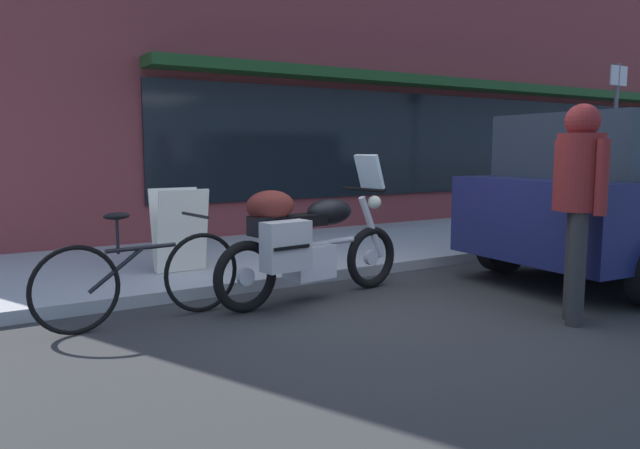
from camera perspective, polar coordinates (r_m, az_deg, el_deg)
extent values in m
plane|color=#2C2C2C|center=(5.61, 5.70, -7.99)|extent=(80.00, 80.00, 0.00)
cube|color=brown|center=(13.35, 16.34, 15.69)|extent=(20.93, 0.35, 7.03)
cube|color=black|center=(13.05, 16.71, 7.20)|extent=(14.65, 0.06, 1.80)
cube|color=#1E471E|center=(12.96, 17.64, 12.04)|extent=(14.65, 0.60, 0.16)
torus|color=black|center=(6.42, 4.81, -3.09)|extent=(0.66, 0.17, 0.65)
cylinder|color=silver|center=(6.42, 4.81, -3.09)|extent=(0.17, 0.08, 0.16)
torus|color=black|center=(5.48, -6.98, -4.87)|extent=(0.66, 0.17, 0.65)
cylinder|color=silver|center=(5.48, -6.98, -4.87)|extent=(0.17, 0.08, 0.16)
cube|color=silver|center=(5.88, -1.00, -3.51)|extent=(0.47, 0.35, 0.32)
cylinder|color=silver|center=(5.88, -0.62, -1.83)|extent=(1.01, 0.18, 0.06)
ellipsoid|color=black|center=(5.97, 0.89, 1.21)|extent=(0.55, 0.34, 0.26)
cube|color=black|center=(5.72, -2.35, 0.34)|extent=(0.62, 0.31, 0.11)
cube|color=black|center=(5.53, -5.09, -0.12)|extent=(0.30, 0.25, 0.18)
cylinder|color=silver|center=(6.37, 4.84, -0.26)|extent=(0.35, 0.11, 0.67)
cylinder|color=black|center=(6.25, 4.09, 3.30)|extent=(0.11, 0.62, 0.04)
cube|color=silver|center=(6.30, 4.63, 4.96)|extent=(0.19, 0.34, 0.35)
sphere|color=#EAEACC|center=(6.37, 5.13, 2.10)|extent=(0.14, 0.14, 0.14)
cube|color=#ACACAC|center=(5.38, -3.20, -2.02)|extent=(0.46, 0.25, 0.44)
cube|color=black|center=(5.29, -2.63, -2.18)|extent=(0.37, 0.06, 0.03)
ellipsoid|color=#591E19|center=(5.54, -4.68, 1.77)|extent=(0.51, 0.38, 0.28)
torus|color=black|center=(5.55, -11.03, -4.45)|extent=(0.72, 0.12, 0.72)
torus|color=black|center=(5.16, -21.95, -5.72)|extent=(0.72, 0.12, 0.72)
cylinder|color=black|center=(5.28, -16.39, -2.11)|extent=(0.60, 0.10, 0.04)
cylinder|color=black|center=(5.24, -18.55, -4.06)|extent=(0.47, 0.09, 0.34)
cylinder|color=black|center=(5.20, -18.45, -1.00)|extent=(0.03, 0.03, 0.30)
ellipsoid|color=black|center=(5.18, -18.52, 0.75)|extent=(0.23, 0.12, 0.06)
cylinder|color=black|center=(5.45, -11.62, 0.85)|extent=(0.08, 0.48, 0.03)
cylinder|color=black|center=(7.56, 16.71, -1.78)|extent=(0.67, 0.26, 0.66)
cylinder|color=#282828|center=(5.63, 22.65, -3.52)|extent=(0.14, 0.14, 0.95)
cylinder|color=#282828|center=(5.43, 22.91, -3.90)|extent=(0.14, 0.14, 0.95)
cylinder|color=maroon|center=(5.45, 23.17, 4.52)|extent=(0.44, 0.44, 0.64)
sphere|color=maroon|center=(5.45, 23.39, 8.90)|extent=(0.28, 0.28, 0.28)
sphere|color=tan|center=(5.49, 23.84, 8.86)|extent=(0.17, 0.17, 0.17)
cylinder|color=maroon|center=(5.61, 21.51, 4.33)|extent=(0.10, 0.10, 0.60)
cylinder|color=maroon|center=(5.29, 24.91, 4.02)|extent=(0.10, 0.10, 0.60)
cube|color=silver|center=(6.72, -12.72, -0.61)|extent=(0.55, 0.19, 0.91)
cube|color=silver|center=(6.92, -13.33, -0.40)|extent=(0.55, 0.19, 0.91)
cylinder|color=#59595B|center=(11.35, 25.79, 6.54)|extent=(0.07, 0.07, 2.74)
cube|color=silver|center=(11.40, 26.19, 12.41)|extent=(0.44, 0.02, 0.32)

